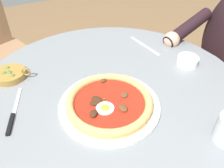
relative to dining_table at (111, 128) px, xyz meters
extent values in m
cylinder|color=gray|center=(0.00, 0.00, 0.18)|extent=(0.95, 0.95, 0.03)
cylinder|color=slate|center=(0.00, 0.00, -0.19)|extent=(0.10, 0.10, 0.71)
cylinder|color=white|center=(-0.04, -0.06, 0.20)|extent=(0.31, 0.31, 0.01)
cylinder|color=tan|center=(-0.04, -0.06, 0.20)|extent=(0.27, 0.27, 0.01)
torus|color=tan|center=(-0.04, -0.06, 0.21)|extent=(0.27, 0.27, 0.02)
cylinder|color=#A82314|center=(-0.04, -0.06, 0.21)|extent=(0.25, 0.25, 0.00)
cylinder|color=white|center=(-0.06, -0.08, 0.21)|extent=(0.05, 0.05, 0.00)
ellipsoid|color=yellow|center=(-0.06, -0.08, 0.22)|extent=(0.02, 0.02, 0.02)
ellipsoid|color=#4C2D19|center=(-0.01, 0.04, 0.21)|extent=(0.03, 0.03, 0.01)
ellipsoid|color=brown|center=(0.02, -0.06, 0.21)|extent=(0.04, 0.04, 0.01)
ellipsoid|color=#3D2314|center=(-0.07, -0.04, 0.22)|extent=(0.04, 0.04, 0.01)
ellipsoid|color=#3D2314|center=(-0.10, -0.09, 0.22)|extent=(0.04, 0.04, 0.01)
ellipsoid|color=brown|center=(-0.01, -0.11, 0.22)|extent=(0.02, 0.03, 0.01)
ellipsoid|color=#3D2314|center=(-0.08, -0.05, 0.21)|extent=(0.04, 0.03, 0.01)
ellipsoid|color=#2D6B28|center=(-0.07, -0.09, 0.21)|extent=(0.01, 0.01, 0.00)
ellipsoid|color=#2D6B28|center=(-0.04, -0.06, 0.21)|extent=(0.01, 0.01, 0.00)
ellipsoid|color=#2D6B28|center=(-0.04, -0.04, 0.21)|extent=(0.01, 0.01, 0.00)
cube|color=silver|center=(-0.29, 0.09, 0.19)|extent=(0.05, 0.12, 0.00)
cube|color=black|center=(-0.32, 0.00, 0.20)|extent=(0.04, 0.08, 0.01)
cylinder|color=white|center=(0.33, 0.01, 0.21)|extent=(0.08, 0.08, 0.03)
cylinder|color=olive|center=(0.33, 0.01, 0.22)|extent=(0.07, 0.07, 0.01)
cylinder|color=olive|center=(-0.29, 0.23, 0.20)|extent=(0.11, 0.11, 0.02)
torus|color=olive|center=(-0.24, 0.20, 0.22)|extent=(0.03, 0.02, 0.03)
ellipsoid|color=#516B2D|center=(-0.29, 0.26, 0.21)|extent=(0.02, 0.02, 0.02)
ellipsoid|color=#516B2D|center=(-0.29, 0.23, 0.21)|extent=(0.02, 0.02, 0.02)
ellipsoid|color=#516B2D|center=(-0.28, 0.21, 0.21)|extent=(0.02, 0.02, 0.02)
ellipsoid|color=#516B2D|center=(-0.29, 0.23, 0.21)|extent=(0.02, 0.02, 0.02)
ellipsoid|color=#516B2D|center=(-0.31, 0.23, 0.21)|extent=(0.02, 0.02, 0.02)
cube|color=#BCBCC1|center=(0.26, 0.20, 0.19)|extent=(0.04, 0.19, 0.00)
cube|color=#282833|center=(0.70, 0.06, -0.34)|extent=(0.31, 0.36, 0.45)
cylinder|color=black|center=(0.48, 0.18, 0.24)|extent=(0.27, 0.10, 0.12)
sphere|color=tan|center=(0.38, 0.17, 0.21)|extent=(0.07, 0.07, 0.07)
cylinder|color=#4C4742|center=(0.56, 0.23, -0.33)|extent=(0.02, 0.02, 0.46)
cylinder|color=#4C4742|center=(0.59, -0.12, -0.33)|extent=(0.02, 0.02, 0.46)
cylinder|color=#4C4742|center=(0.90, 0.26, -0.33)|extent=(0.02, 0.02, 0.46)
cube|color=#957050|center=(-0.33, 0.83, -0.10)|extent=(0.55, 0.55, 0.02)
cylinder|color=#8E6B4C|center=(-0.44, 0.58, -0.33)|extent=(0.02, 0.02, 0.45)
cylinder|color=#8E6B4C|center=(-0.09, 0.72, -0.33)|extent=(0.02, 0.02, 0.45)
cylinder|color=#8E6B4C|center=(-0.23, 1.08, -0.33)|extent=(0.02, 0.02, 0.45)
camera|label=1|loc=(-0.26, -0.53, 0.72)|focal=37.70mm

